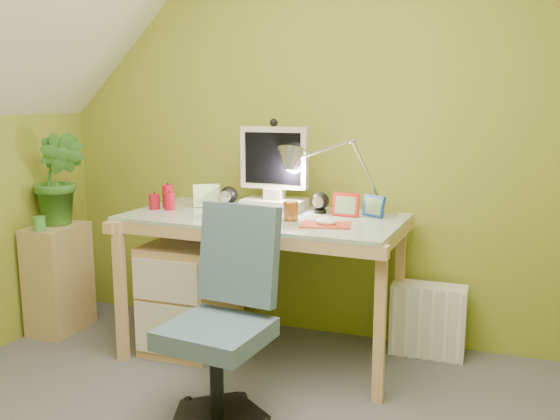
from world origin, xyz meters
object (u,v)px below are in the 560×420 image
(desk, at_px, (264,286))
(potted_plant, at_px, (59,179))
(task_chair, at_px, (216,333))
(radiator, at_px, (428,320))
(monitor, at_px, (274,162))
(desk_lamp, at_px, (355,159))
(side_ledge, at_px, (59,278))

(desk, relative_size, potted_plant, 2.63)
(task_chair, relative_size, radiator, 2.11)
(potted_plant, bearing_deg, monitor, 9.23)
(monitor, bearing_deg, desk_lamp, 0.18)
(desk, bearing_deg, radiator, 22.23)
(task_chair, bearing_deg, desk, 102.82)
(side_ledge, distance_m, potted_plant, 0.60)
(monitor, xyz_separation_m, desk_lamp, (0.45, 0.00, 0.03))
(side_ledge, bearing_deg, radiator, 9.47)
(desk, xyz_separation_m, side_ledge, (-1.29, -0.08, -0.07))
(desk, height_order, side_ledge, desk)
(desk, bearing_deg, desk_lamp, 25.88)
(potted_plant, relative_size, radiator, 1.39)
(potted_plant, bearing_deg, side_ledge, -104.04)
(monitor, bearing_deg, side_ledge, -168.54)
(side_ledge, xyz_separation_m, radiator, (2.15, 0.36, -0.13))
(desk_lamp, bearing_deg, potted_plant, -171.74)
(side_ledge, xyz_separation_m, task_chair, (1.36, -0.67, 0.09))
(monitor, bearing_deg, radiator, 6.85)
(side_ledge, height_order, task_chair, task_chair)
(monitor, distance_m, side_ledge, 1.50)
(radiator, bearing_deg, task_chair, -126.45)
(desk_lamp, relative_size, task_chair, 0.71)
(potted_plant, bearing_deg, radiator, 8.21)
(potted_plant, bearing_deg, task_chair, -28.24)
(desk_lamp, height_order, side_ledge, desk_lamp)
(potted_plant, bearing_deg, desk_lamp, 6.85)
(task_chair, bearing_deg, radiator, 60.32)
(monitor, relative_size, side_ledge, 0.82)
(desk, bearing_deg, side_ledge, -172.47)
(monitor, height_order, task_chair, monitor)
(task_chair, height_order, radiator, task_chair)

